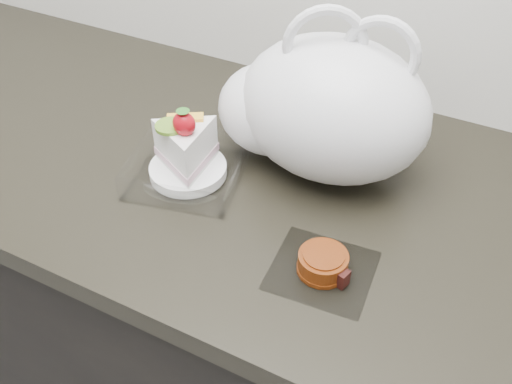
# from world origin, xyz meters

# --- Properties ---
(counter) EXTENTS (2.04, 0.64, 0.90)m
(counter) POSITION_xyz_m (0.00, 1.69, 0.45)
(counter) COLOR black
(counter) RESTS_ON ground
(cake_tray) EXTENTS (0.20, 0.20, 0.13)m
(cake_tray) POSITION_xyz_m (-0.11, 1.63, 0.94)
(cake_tray) COLOR white
(cake_tray) RESTS_ON counter
(mooncake_wrap) EXTENTS (0.15, 0.14, 0.03)m
(mooncake_wrap) POSITION_xyz_m (0.16, 1.54, 0.91)
(mooncake_wrap) COLOR white
(mooncake_wrap) RESTS_ON counter
(plastic_bag) EXTENTS (0.39, 0.31, 0.28)m
(plastic_bag) POSITION_xyz_m (0.06, 1.75, 1.01)
(plastic_bag) COLOR white
(plastic_bag) RESTS_ON counter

